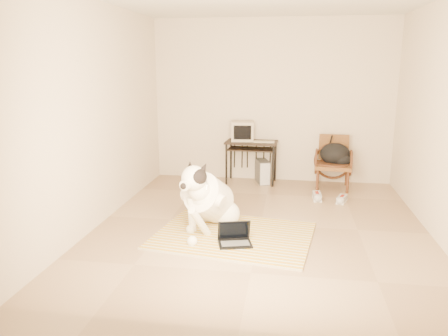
% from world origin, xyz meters
% --- Properties ---
extents(floor, '(4.50, 4.50, 0.00)m').
position_xyz_m(floor, '(0.00, 0.00, 0.00)').
color(floor, '#9A7D5E').
rests_on(floor, ground).
extents(wall_back, '(4.50, 0.00, 4.50)m').
position_xyz_m(wall_back, '(0.00, 2.25, 1.35)').
color(wall_back, beige).
rests_on(wall_back, floor).
extents(wall_front, '(4.50, 0.00, 4.50)m').
position_xyz_m(wall_front, '(0.00, -2.25, 1.35)').
color(wall_front, beige).
rests_on(wall_front, floor).
extents(wall_left, '(0.00, 4.50, 4.50)m').
position_xyz_m(wall_left, '(-2.00, 0.00, 1.35)').
color(wall_left, beige).
rests_on(wall_left, floor).
extents(wall_right, '(0.00, 4.50, 4.50)m').
position_xyz_m(wall_right, '(2.00, 0.00, 1.35)').
color(wall_right, beige).
rests_on(wall_right, floor).
extents(rug, '(1.94, 1.59, 0.02)m').
position_xyz_m(rug, '(-0.29, -0.43, 0.01)').
color(rug, orange).
rests_on(rug, floor).
extents(dog, '(0.69, 1.25, 0.92)m').
position_xyz_m(dog, '(-0.62, -0.23, 0.37)').
color(dog, white).
rests_on(dog, rug).
extents(laptop, '(0.42, 0.35, 0.25)m').
position_xyz_m(laptop, '(-0.24, -0.68, 0.08)').
color(laptop, black).
rests_on(laptop, rug).
extents(computer_desk, '(0.87, 0.52, 0.71)m').
position_xyz_m(computer_desk, '(-0.31, 1.97, 0.61)').
color(computer_desk, black).
rests_on(computer_desk, floor).
extents(crt_monitor, '(0.40, 0.39, 0.33)m').
position_xyz_m(crt_monitor, '(-0.47, 2.04, 0.87)').
color(crt_monitor, tan).
rests_on(crt_monitor, computer_desk).
extents(desk_keyboard, '(0.34, 0.14, 0.02)m').
position_xyz_m(desk_keyboard, '(-0.10, 1.91, 0.72)').
color(desk_keyboard, tan).
rests_on(desk_keyboard, computer_desk).
extents(pc_tower, '(0.28, 0.44, 0.39)m').
position_xyz_m(pc_tower, '(-0.12, 2.00, 0.19)').
color(pc_tower, '#4F4F52').
rests_on(pc_tower, floor).
extents(rattan_chair, '(0.59, 0.57, 0.84)m').
position_xyz_m(rattan_chair, '(1.02, 1.87, 0.42)').
color(rattan_chair, brown).
rests_on(rattan_chair, floor).
extents(backpack, '(0.49, 0.39, 0.35)m').
position_xyz_m(backpack, '(1.06, 1.84, 0.55)').
color(backpack, black).
rests_on(backpack, rattan_chair).
extents(sneaker_left, '(0.13, 0.30, 0.10)m').
position_xyz_m(sneaker_left, '(0.75, 1.17, 0.05)').
color(sneaker_left, white).
rests_on(sneaker_left, floor).
extents(sneaker_right, '(0.19, 0.29, 0.09)m').
position_xyz_m(sneaker_right, '(1.10, 1.09, 0.04)').
color(sneaker_right, white).
rests_on(sneaker_right, floor).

